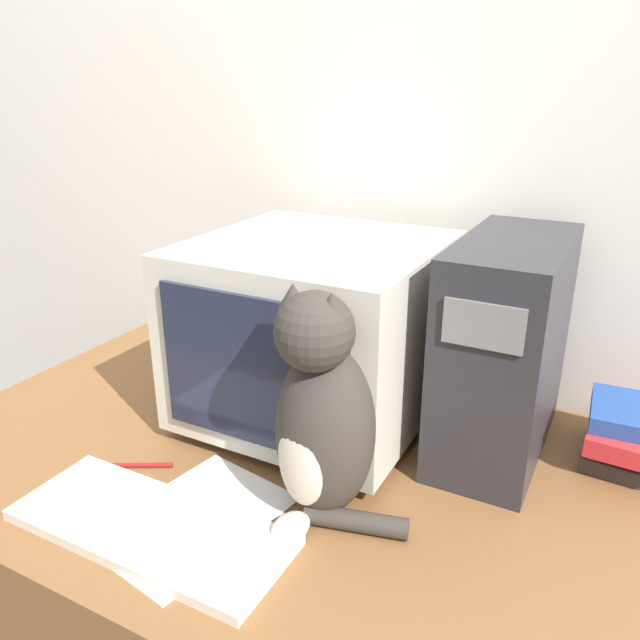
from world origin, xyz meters
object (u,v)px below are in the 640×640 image
object	(u,v)px
crt_monitor	(315,331)
keyboard	(150,526)
cat	(322,418)
book_stack	(629,433)
pen	(133,465)
computer_tower	(504,348)

from	to	relation	value
crt_monitor	keyboard	distance (m)	0.48
cat	keyboard	bearing A→B (deg)	-132.32
book_stack	pen	distance (m)	0.91
pen	crt_monitor	bearing A→B (deg)	57.23
book_stack	pen	world-z (taller)	book_stack
crt_monitor	keyboard	size ratio (longest dim) A/B	1.01
keyboard	crt_monitor	bearing A→B (deg)	82.49
computer_tower	pen	bearing A→B (deg)	-145.38
computer_tower	keyboard	size ratio (longest dim) A/B	0.89
keyboard	book_stack	size ratio (longest dim) A/B	2.15
crt_monitor	cat	world-z (taller)	cat
crt_monitor	computer_tower	distance (m)	0.36
keyboard	cat	xyz separation A→B (m)	(0.21, 0.17, 0.16)
keyboard	cat	bearing A→B (deg)	38.57
keyboard	book_stack	distance (m)	0.86
crt_monitor	computer_tower	xyz separation A→B (m)	(0.36, 0.07, 0.01)
keyboard	book_stack	bearing A→B (deg)	40.99
book_stack	computer_tower	bearing A→B (deg)	-166.95
crt_monitor	computer_tower	size ratio (longest dim) A/B	1.14
computer_tower	book_stack	xyz separation A→B (m)	(0.23, 0.05, -0.14)
crt_monitor	cat	xyz separation A→B (m)	(0.16, -0.27, -0.02)
cat	pen	xyz separation A→B (m)	(-0.36, -0.05, -0.17)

